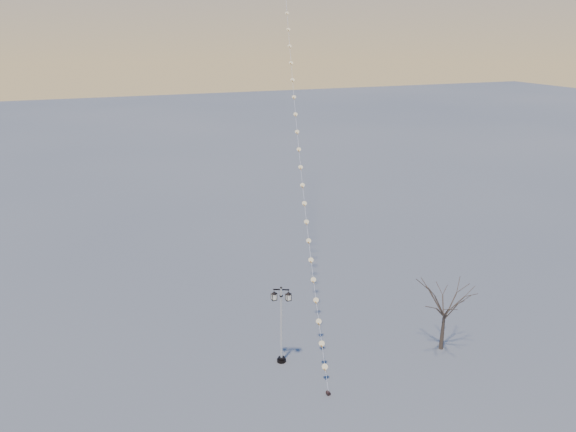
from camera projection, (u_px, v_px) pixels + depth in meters
name	position (u px, v px, depth m)	size (l,w,h in m)	color
ground	(328.00, 391.00, 29.69)	(300.00, 300.00, 0.00)	#5A5C5B
street_lamp	(281.00, 321.00, 31.45)	(1.17, 0.77, 4.89)	black
bare_tree	(445.00, 304.00, 32.66)	(2.64, 2.64, 4.39)	#423427
kite_train	(295.00, 58.00, 42.09)	(11.22, 37.30, 33.22)	black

